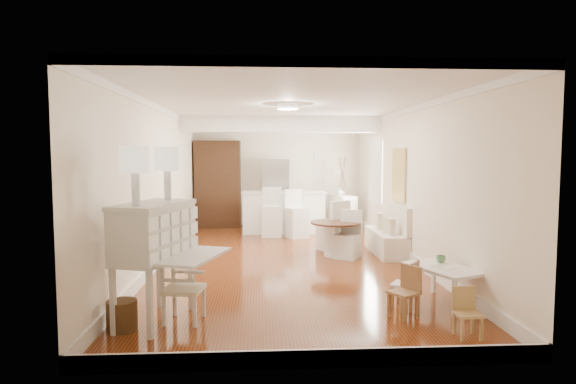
{
  "coord_description": "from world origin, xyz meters",
  "views": [
    {
      "loc": [
        -0.47,
        -8.71,
        1.96
      ],
      "look_at": [
        0.05,
        0.3,
        1.24
      ],
      "focal_mm": 30.0,
      "sensor_mm": 36.0,
      "label": 1
    }
  ],
  "objects": [
    {
      "name": "fridge",
      "position": [
        0.3,
        4.15,
        0.9
      ],
      "size": [
        0.75,
        0.65,
        1.8
      ],
      "primitive_type": "imported",
      "color": "silver",
      "rests_on": "ground"
    },
    {
      "name": "bar_stool_left",
      "position": [
        -0.21,
        2.59,
        0.58
      ],
      "size": [
        0.48,
        0.48,
        1.16
      ],
      "primitive_type": "cube",
      "rotation": [
        0.0,
        0.0,
        -0.04
      ],
      "color": "white",
      "rests_on": "ground"
    },
    {
      "name": "kids_chair_b",
      "position": [
        1.35,
        -2.83,
        0.31
      ],
      "size": [
        0.42,
        0.42,
        0.62
      ],
      "primitive_type": "cube",
      "rotation": [
        0.0,
        0.0,
        -2.16
      ],
      "color": "#A26E49",
      "rests_on": "ground"
    },
    {
      "name": "wicker_basket",
      "position": [
        -2.01,
        -3.41,
        0.17
      ],
      "size": [
        0.4,
        0.4,
        0.34
      ],
      "primitive_type": "cylinder",
      "rotation": [
        0.0,
        0.0,
        0.23
      ],
      "color": "#4F3418",
      "rests_on": "ground"
    },
    {
      "name": "pantry_cabinet",
      "position": [
        -1.6,
        4.18,
        1.15
      ],
      "size": [
        1.2,
        0.6,
        2.3
      ],
      "primitive_type": "cube",
      "color": "#381E11",
      "rests_on": "ground"
    },
    {
      "name": "breakfast_counter",
      "position": [
        0.1,
        3.1,
        0.52
      ],
      "size": [
        2.05,
        0.65,
        1.03
      ],
      "primitive_type": "cube",
      "color": "white",
      "rests_on": "ground"
    },
    {
      "name": "slip_chair_near",
      "position": [
        1.16,
        0.12,
        0.45
      ],
      "size": [
        0.6,
        0.61,
        0.9
      ],
      "primitive_type": "cube",
      "rotation": [
        0.0,
        0.0,
        -0.59
      ],
      "color": "silver",
      "rests_on": "ground"
    },
    {
      "name": "gustavian_armchair",
      "position": [
        -1.36,
        -3.17,
        0.4
      ],
      "size": [
        0.53,
        0.53,
        0.8
      ],
      "primitive_type": "cube",
      "rotation": [
        0.0,
        0.0,
        1.41
      ],
      "color": "beige",
      "rests_on": "ground"
    },
    {
      "name": "slip_chair_far",
      "position": [
        1.0,
        0.9,
        0.51
      ],
      "size": [
        0.68,
        0.69,
        1.02
      ],
      "primitive_type": "cube",
      "rotation": [
        0.0,
        0.0,
        -2.55
      ],
      "color": "silver",
      "rests_on": "ground"
    },
    {
      "name": "pencil_cup",
      "position": [
        1.95,
        -2.47,
        0.54
      ],
      "size": [
        0.13,
        0.13,
        0.1
      ],
      "primitive_type": "imported",
      "rotation": [
        0.0,
        0.0,
        0.01
      ],
      "color": "#559259",
      "rests_on": "kids_table"
    },
    {
      "name": "sideboard",
      "position": [
        1.66,
        3.61,
        0.44
      ],
      "size": [
        0.64,
        1.0,
        0.88
      ],
      "primitive_type": "cube",
      "rotation": [
        0.0,
        0.0,
        0.27
      ],
      "color": "white",
      "rests_on": "ground"
    },
    {
      "name": "bar_stool_right",
      "position": [
        0.37,
        2.4,
        0.56
      ],
      "size": [
        0.59,
        0.59,
        1.12
      ],
      "primitive_type": "cube",
      "rotation": [
        0.0,
        0.0,
        0.42
      ],
      "color": "white",
      "rests_on": "ground"
    },
    {
      "name": "secretary_bureau",
      "position": [
        -1.7,
        -3.16,
        0.7
      ],
      "size": [
        1.38,
        1.4,
        1.4
      ],
      "primitive_type": "cube",
      "rotation": [
        0.0,
        0.0,
        -0.31
      ],
      "color": "silver",
      "rests_on": "ground"
    },
    {
      "name": "kids_chair_a",
      "position": [
        1.23,
        -3.19,
        0.32
      ],
      "size": [
        0.42,
        0.42,
        0.63
      ],
      "primitive_type": "cube",
      "rotation": [
        0.0,
        0.0,
        -1.0
      ],
      "color": "#9A6E46",
      "rests_on": "ground"
    },
    {
      "name": "dining_table",
      "position": [
        0.97,
        0.32,
        0.33
      ],
      "size": [
        1.16,
        1.16,
        0.66
      ],
      "primitive_type": "cylinder",
      "rotation": [
        0.0,
        0.0,
        -0.22
      ],
      "color": "#4E2A19",
      "rests_on": "ground"
    },
    {
      "name": "branch_vase",
      "position": [
        1.6,
        3.58,
        0.98
      ],
      "size": [
        0.23,
        0.23,
        0.19
      ],
      "primitive_type": "imported",
      "rotation": [
        0.0,
        0.0,
        0.29
      ],
      "color": "white",
      "rests_on": "sideboard"
    },
    {
      "name": "banquette",
      "position": [
        1.99,
        0.5,
        0.49
      ],
      "size": [
        0.52,
        1.6,
        0.98
      ],
      "primitive_type": "cube",
      "color": "silver",
      "rests_on": "ground"
    },
    {
      "name": "room",
      "position": [
        0.04,
        0.32,
        1.98
      ],
      "size": [
        9.0,
        9.04,
        2.82
      ],
      "color": "brown",
      "rests_on": "ground"
    },
    {
      "name": "kids_table",
      "position": [
        1.9,
        -2.71,
        0.25
      ],
      "size": [
        0.92,
        1.14,
        0.49
      ],
      "primitive_type": "cube",
      "rotation": [
        0.0,
        0.0,
        0.39
      ],
      "color": "silver",
      "rests_on": "ground"
    },
    {
      "name": "kids_chair_c",
      "position": [
        1.72,
        -3.85,
        0.27
      ],
      "size": [
        0.26,
        0.26,
        0.54
      ],
      "primitive_type": "cube",
      "rotation": [
        0.0,
        0.0,
        0.02
      ],
      "color": "tan",
      "rests_on": "ground"
    }
  ]
}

